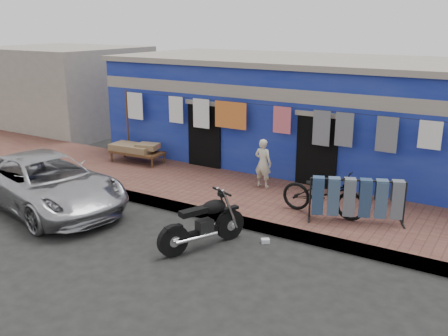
# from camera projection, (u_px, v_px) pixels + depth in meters

# --- Properties ---
(ground) EXTENTS (80.00, 80.00, 0.00)m
(ground) POSITION_uv_depth(u_px,v_px,m) (173.00, 245.00, 10.24)
(ground) COLOR black
(ground) RESTS_ON ground
(sidewalk) EXTENTS (28.00, 3.00, 0.25)m
(sidewalk) POSITION_uv_depth(u_px,v_px,m) (245.00, 197.00, 12.66)
(sidewalk) COLOR brown
(sidewalk) RESTS_ON ground
(curb) EXTENTS (28.00, 0.10, 0.25)m
(curb) POSITION_uv_depth(u_px,v_px,m) (214.00, 215.00, 11.47)
(curb) COLOR gray
(curb) RESTS_ON ground
(building) EXTENTS (12.20, 5.20, 3.36)m
(building) POSITION_uv_depth(u_px,v_px,m) (308.00, 113.00, 15.47)
(building) COLOR navy
(building) RESTS_ON ground
(neighbor_left) EXTENTS (6.00, 5.00, 3.40)m
(neighbor_left) POSITION_uv_depth(u_px,v_px,m) (64.00, 88.00, 21.01)
(neighbor_left) COLOR #9E9384
(neighbor_left) RESTS_ON ground
(clothesline) EXTENTS (10.06, 0.06, 2.10)m
(clothesline) POSITION_uv_depth(u_px,v_px,m) (260.00, 123.00, 13.33)
(clothesline) COLOR brown
(clothesline) RESTS_ON sidewalk
(car) EXTENTS (5.16, 3.12, 1.36)m
(car) POSITION_uv_depth(u_px,v_px,m) (46.00, 182.00, 12.10)
(car) COLOR #B3B3B8
(car) RESTS_ON ground
(seated_person) EXTENTS (0.47, 0.32, 1.28)m
(seated_person) POSITION_uv_depth(u_px,v_px,m) (263.00, 163.00, 12.90)
(seated_person) COLOR beige
(seated_person) RESTS_ON sidewalk
(bicycle) EXTENTS (1.90, 0.69, 1.23)m
(bicycle) POSITION_uv_depth(u_px,v_px,m) (323.00, 189.00, 11.02)
(bicycle) COLOR black
(bicycle) RESTS_ON sidewalk
(motorcycle) EXTENTS (1.82, 2.15, 1.12)m
(motorcycle) POSITION_uv_depth(u_px,v_px,m) (202.00, 221.00, 10.00)
(motorcycle) COLOR black
(motorcycle) RESTS_ON ground
(charpoy) EXTENTS (1.84, 1.06, 0.58)m
(charpoy) POSITION_uv_depth(u_px,v_px,m) (138.00, 153.00, 15.27)
(charpoy) COLOR brown
(charpoy) RESTS_ON sidewalk
(jeans_rack) EXTENTS (2.37, 1.87, 1.00)m
(jeans_rack) POSITION_uv_depth(u_px,v_px,m) (357.00, 200.00, 10.67)
(jeans_rack) COLOR black
(jeans_rack) RESTS_ON sidewalk
(litter_a) EXTENTS (0.21, 0.20, 0.07)m
(litter_a) POSITION_uv_depth(u_px,v_px,m) (212.00, 226.00, 11.07)
(litter_a) COLOR silver
(litter_a) RESTS_ON ground
(litter_b) EXTENTS (0.21, 0.20, 0.08)m
(litter_b) POSITION_uv_depth(u_px,v_px,m) (265.00, 241.00, 10.34)
(litter_b) COLOR silver
(litter_b) RESTS_ON ground
(litter_c) EXTENTS (0.23, 0.25, 0.08)m
(litter_c) POSITION_uv_depth(u_px,v_px,m) (201.00, 223.00, 11.27)
(litter_c) COLOR silver
(litter_c) RESTS_ON ground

